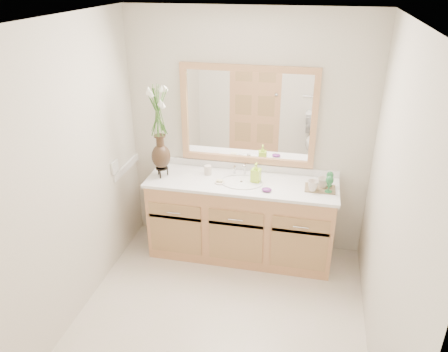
% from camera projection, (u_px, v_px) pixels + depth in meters
% --- Properties ---
extents(floor, '(2.60, 2.60, 0.00)m').
position_uv_depth(floor, '(219.00, 322.00, 3.67)').
color(floor, beige).
rests_on(floor, ground).
extents(ceiling, '(2.40, 2.60, 0.02)m').
position_uv_depth(ceiling, '(217.00, 21.00, 2.63)').
color(ceiling, white).
rests_on(ceiling, wall_back).
extents(wall_back, '(2.40, 0.02, 2.40)m').
position_uv_depth(wall_back, '(247.00, 135.00, 4.29)').
color(wall_back, silver).
rests_on(wall_back, floor).
extents(wall_front, '(2.40, 0.02, 2.40)m').
position_uv_depth(wall_front, '(154.00, 328.00, 2.00)').
color(wall_front, silver).
rests_on(wall_front, floor).
extents(wall_left, '(0.02, 2.60, 2.40)m').
position_uv_depth(wall_left, '(67.00, 181.00, 3.38)').
color(wall_left, silver).
rests_on(wall_left, floor).
extents(wall_right, '(0.02, 2.60, 2.40)m').
position_uv_depth(wall_right, '(392.00, 214.00, 2.92)').
color(wall_right, silver).
rests_on(wall_right, floor).
extents(vanity, '(1.80, 0.55, 0.80)m').
position_uv_depth(vanity, '(241.00, 220.00, 4.39)').
color(vanity, tan).
rests_on(vanity, floor).
extents(counter, '(1.84, 0.57, 0.03)m').
position_uv_depth(counter, '(242.00, 183.00, 4.21)').
color(counter, white).
rests_on(counter, vanity).
extents(sink, '(0.38, 0.34, 0.23)m').
position_uv_depth(sink, '(241.00, 187.00, 4.21)').
color(sink, white).
rests_on(sink, counter).
extents(mirror, '(1.32, 0.04, 0.97)m').
position_uv_depth(mirror, '(248.00, 116.00, 4.18)').
color(mirror, white).
rests_on(mirror, wall_back).
extents(switch_plate, '(0.02, 0.12, 0.12)m').
position_uv_depth(switch_plate, '(115.00, 167.00, 4.14)').
color(switch_plate, white).
rests_on(switch_plate, wall_left).
extents(door, '(0.80, 0.03, 2.00)m').
position_uv_depth(door, '(101.00, 346.00, 2.16)').
color(door, tan).
rests_on(door, floor).
extents(flower_vase, '(0.22, 0.22, 0.88)m').
position_uv_depth(flower_vase, '(158.00, 118.00, 4.05)').
color(flower_vase, black).
rests_on(flower_vase, counter).
extents(tumbler, '(0.07, 0.07, 0.09)m').
position_uv_depth(tumbler, '(208.00, 170.00, 4.33)').
color(tumbler, beige).
rests_on(tumbler, counter).
extents(soap_dish, '(0.10, 0.10, 0.03)m').
position_uv_depth(soap_dish, '(220.00, 182.00, 4.17)').
color(soap_dish, beige).
rests_on(soap_dish, counter).
extents(soap_bottle, '(0.09, 0.09, 0.17)m').
position_uv_depth(soap_bottle, '(256.00, 173.00, 4.17)').
color(soap_bottle, '#B8EC37').
rests_on(soap_bottle, counter).
extents(purple_dish, '(0.10, 0.09, 0.03)m').
position_uv_depth(purple_dish, '(267.00, 190.00, 4.01)').
color(purple_dish, '#6B2878').
rests_on(purple_dish, counter).
extents(tray, '(0.28, 0.19, 0.01)m').
position_uv_depth(tray, '(320.00, 188.00, 4.05)').
color(tray, brown).
rests_on(tray, counter).
extents(mug_left, '(0.11, 0.10, 0.10)m').
position_uv_depth(mug_left, '(313.00, 185.00, 3.99)').
color(mug_left, beige).
rests_on(mug_left, tray).
extents(mug_right, '(0.13, 0.13, 0.10)m').
position_uv_depth(mug_right, '(323.00, 182.00, 4.04)').
color(mug_right, beige).
rests_on(mug_right, tray).
extents(goblet_front, '(0.07, 0.07, 0.16)m').
position_uv_depth(goblet_front, '(330.00, 181.00, 3.93)').
color(goblet_front, '#226835').
rests_on(goblet_front, tray).
extents(goblet_back, '(0.07, 0.07, 0.15)m').
position_uv_depth(goblet_back, '(330.00, 176.00, 4.05)').
color(goblet_back, '#226835').
rests_on(goblet_back, tray).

